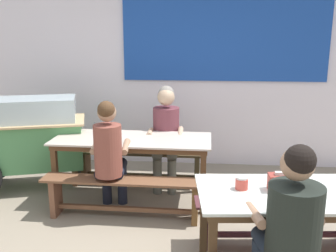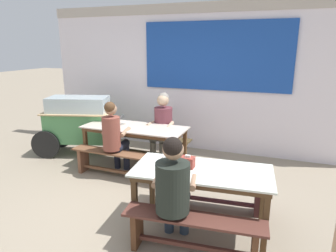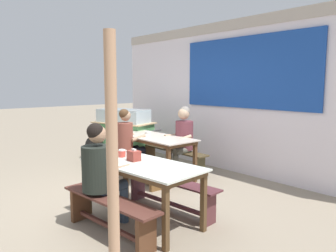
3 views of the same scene
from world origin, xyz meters
name	(u,v)px [view 2 (image 2 of 3)]	position (x,y,z in m)	size (l,w,h in m)	color
ground_plane	(139,205)	(0.00, 0.00, 0.00)	(40.00, 40.00, 0.00)	gray
backdrop_wall	(195,75)	(0.02, 2.62, 1.55)	(6.50, 0.23, 2.93)	white
dining_table_far	(135,131)	(-0.66, 1.20, 0.68)	(1.84, 0.75, 0.76)	beige
dining_table_near	(202,176)	(0.92, -0.21, 0.68)	(1.66, 0.91, 0.76)	silver
bench_far_back	(147,143)	(-0.65, 1.70, 0.30)	(1.74, 0.31, 0.44)	#4B3E25
bench_far_front	(121,161)	(-0.66, 0.69, 0.30)	(1.76, 0.29, 0.44)	brown
bench_near_back	(207,187)	(0.88, 0.29, 0.29)	(1.57, 0.41, 0.44)	#53282E
bench_near_front	(193,230)	(0.97, -0.71, 0.30)	(1.50, 0.43, 0.44)	#552D25
food_cart	(78,121)	(-2.03, 1.44, 0.69)	(1.81, 1.13, 1.16)	#4E8F54
person_left_back_turned	(114,135)	(-0.83, 0.77, 0.71)	(0.43, 0.56, 1.28)	#1D202F
person_center_facing	(162,123)	(-0.31, 1.64, 0.75)	(0.46, 0.54, 1.31)	#626257
person_near_front	(173,186)	(0.74, -0.67, 0.73)	(0.51, 0.58, 1.28)	#2C3A4D
tissue_box	(188,162)	(0.75, -0.20, 0.82)	(0.15, 0.12, 0.15)	brown
condiment_jar	(165,160)	(0.47, -0.20, 0.81)	(0.10, 0.10, 0.10)	#D3483C
soup_bowl	(124,123)	(-0.91, 1.28, 0.78)	(0.12, 0.12, 0.04)	silver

